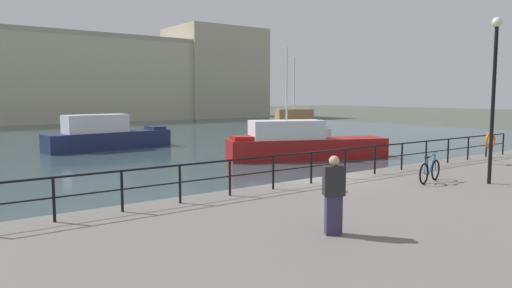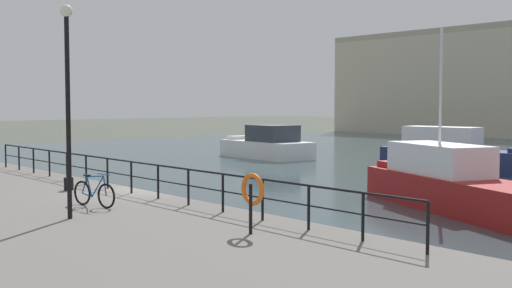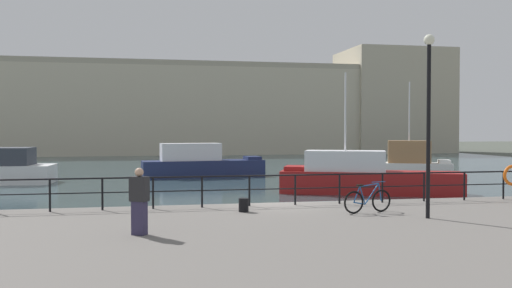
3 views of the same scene
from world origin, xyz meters
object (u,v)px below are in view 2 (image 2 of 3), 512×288
at_px(life_ring_stand, 252,191).
at_px(parked_bicycle, 94,193).
at_px(mooring_bollard, 69,184).
at_px(quay_lamp_post, 68,86).
at_px(moored_cabin_cruiser, 267,145).
at_px(moored_blue_motorboat, 455,185).
at_px(moored_red_daysailer, 453,154).

bearing_deg(life_ring_stand, parked_bicycle, -170.74).
bearing_deg(mooring_bollard, quay_lamp_post, -24.48).
relative_size(parked_bicycle, quay_lamp_post, 0.32).
bearing_deg(life_ring_stand, moored_cabin_cruiser, 137.37).
distance_m(mooring_bollard, quay_lamp_post, 6.52).
relative_size(parked_bicycle, mooring_bollard, 3.95).
bearing_deg(life_ring_stand, moored_blue_motorboat, 97.39).
xyz_separation_m(moored_red_daysailer, moored_cabin_cruiser, (-13.08, -2.23, -0.07)).
distance_m(moored_red_daysailer, life_ring_stand, 24.17).
xyz_separation_m(parked_bicycle, life_ring_stand, (5.88, 0.96, 0.59)).
bearing_deg(moored_cabin_cruiser, life_ring_stand, 140.72).
height_order(moored_red_daysailer, life_ring_stand, moored_red_daysailer).
height_order(moored_blue_motorboat, quay_lamp_post, moored_blue_motorboat).
distance_m(life_ring_stand, quay_lamp_post, 5.65).
relative_size(moored_cabin_cruiser, parked_bicycle, 4.11).
bearing_deg(parked_bicycle, moored_red_daysailer, 84.61).
relative_size(moored_red_daysailer, mooring_bollard, 20.15).
distance_m(moored_red_daysailer, moored_blue_motorboat, 14.09).
relative_size(moored_cabin_cruiser, mooring_bollard, 16.23).
bearing_deg(life_ring_stand, quay_lamp_post, -152.90).
distance_m(moored_cabin_cruiser, life_ring_stand, 29.88).
xyz_separation_m(moored_cabin_cruiser, life_ring_stand, (21.97, -20.23, 0.89)).
height_order(moored_cabin_cruiser, parked_bicycle, moored_cabin_cruiser).
bearing_deg(moored_cabin_cruiser, moored_red_daysailer, -166.98).
relative_size(moored_cabin_cruiser, quay_lamp_post, 1.31).
xyz_separation_m(parked_bicycle, quay_lamp_post, (1.34, -1.36, 3.03)).
bearing_deg(moored_blue_motorboat, quay_lamp_post, 98.65).
distance_m(mooring_bollard, life_ring_stand, 9.74).
xyz_separation_m(moored_red_daysailer, life_ring_stand, (8.89, -22.46, 0.83)).
xyz_separation_m(life_ring_stand, quay_lamp_post, (-4.53, -2.32, 2.44)).
xyz_separation_m(moored_blue_motorboat, quay_lamp_post, (-3.17, -12.86, 3.31)).
bearing_deg(quay_lamp_post, mooring_bollard, 155.52).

